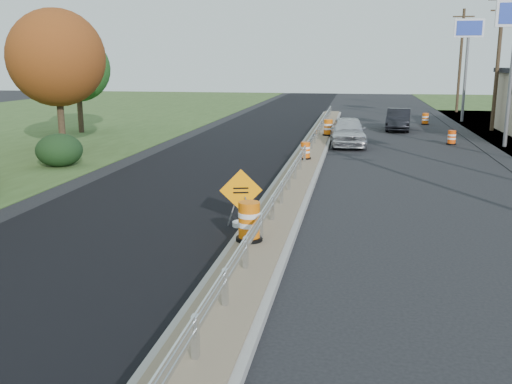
% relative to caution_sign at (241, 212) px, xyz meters
% --- Properties ---
extents(ground, '(140.00, 140.00, 0.00)m').
position_rel_caution_sign_xyz_m(ground, '(0.90, 2.10, -0.43)').
color(ground, black).
rests_on(ground, ground).
extents(milled_overlay, '(7.20, 120.00, 0.01)m').
position_rel_caution_sign_xyz_m(milled_overlay, '(-3.50, 12.10, -0.43)').
color(milled_overlay, black).
rests_on(milled_overlay, ground).
extents(median, '(1.60, 55.00, 0.23)m').
position_rel_caution_sign_xyz_m(median, '(0.90, 10.10, -0.32)').
color(median, gray).
rests_on(median, ground).
extents(guardrail, '(0.10, 46.15, 0.72)m').
position_rel_caution_sign_xyz_m(guardrail, '(0.90, 11.10, 0.30)').
color(guardrail, silver).
rests_on(guardrail, median).
extents(pylon_sign_north, '(2.20, 0.30, 7.90)m').
position_rel_caution_sign_xyz_m(pylon_sign_north, '(11.40, 32.10, 6.04)').
color(pylon_sign_north, slate).
rests_on(pylon_sign_north, ground).
extents(utility_pole_nmid, '(1.90, 0.26, 9.40)m').
position_rel_caution_sign_xyz_m(utility_pole_nmid, '(12.40, 26.10, 4.50)').
color(utility_pole_nmid, '#473523').
rests_on(utility_pole_nmid, ground).
extents(utility_pole_north, '(1.90, 0.26, 9.40)m').
position_rel_caution_sign_xyz_m(utility_pole_north, '(12.40, 41.10, 4.50)').
color(utility_pole_north, '#473523').
rests_on(utility_pole_north, ground).
extents(hedge_north, '(2.09, 2.09, 1.52)m').
position_rel_caution_sign_xyz_m(hedge_north, '(-10.10, 8.10, 0.33)').
color(hedge_north, black).
rests_on(hedge_north, ground).
extents(tree_near_red, '(4.95, 4.95, 7.35)m').
position_rel_caution_sign_xyz_m(tree_near_red, '(-12.10, 12.10, 4.43)').
color(tree_near_red, '#473523').
rests_on(tree_near_red, ground).
extents(tree_near_back, '(4.29, 4.29, 6.37)m').
position_rel_caution_sign_xyz_m(tree_near_back, '(-15.10, 20.10, 3.78)').
color(tree_near_back, '#473523').
rests_on(tree_near_back, ground).
extents(caution_sign, '(1.20, 0.51, 1.70)m').
position_rel_caution_sign_xyz_m(caution_sign, '(0.00, 0.00, 0.00)').
color(caution_sign, white).
rests_on(caution_sign, ground).
extents(barrel_median_near, '(0.69, 0.69, 1.01)m').
position_rel_caution_sign_xyz_m(barrel_median_near, '(0.61, -1.95, 0.28)').
color(barrel_median_near, black).
rests_on(barrel_median_near, median).
extents(barrel_median_mid, '(0.54, 0.54, 0.79)m').
position_rel_caution_sign_xyz_m(barrel_median_mid, '(0.87, 10.78, 0.18)').
color(barrel_median_mid, black).
rests_on(barrel_median_mid, median).
extents(barrel_median_far, '(0.67, 0.67, 0.99)m').
position_rel_caution_sign_xyz_m(barrel_median_far, '(1.45, 19.72, 0.27)').
color(barrel_median_far, black).
rests_on(barrel_median_far, median).
extents(barrel_shoulder_mid, '(0.56, 0.56, 0.82)m').
position_rel_caution_sign_xyz_m(barrel_shoulder_mid, '(8.62, 18.63, -0.04)').
color(barrel_shoulder_mid, black).
rests_on(barrel_shoulder_mid, ground).
extents(barrel_shoulder_far, '(0.59, 0.59, 0.87)m').
position_rel_caution_sign_xyz_m(barrel_shoulder_far, '(8.29, 29.46, -0.02)').
color(barrel_shoulder_far, black).
rests_on(barrel_shoulder_far, ground).
extents(car_silver, '(2.27, 4.95, 1.64)m').
position_rel_caution_sign_xyz_m(car_silver, '(2.70, 17.11, 0.39)').
color(car_silver, silver).
rests_on(car_silver, ground).
extents(car_dark_mid, '(1.96, 4.62, 1.48)m').
position_rel_caution_sign_xyz_m(car_dark_mid, '(6.02, 25.36, 0.31)').
color(car_dark_mid, black).
rests_on(car_dark_mid, ground).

